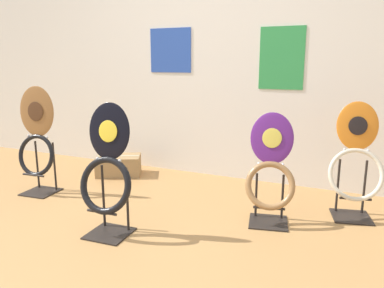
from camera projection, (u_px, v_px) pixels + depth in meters
ground_plane at (71, 259)px, 2.27m from camera, size 14.00×14.00×0.00m
wall_back at (201, 49)px, 3.78m from camera, size 8.00×0.07×2.60m
toilet_seat_display_purple_note at (270, 173)px, 2.72m from camera, size 0.39×0.34×0.82m
toilet_seat_display_woodgrain at (37, 141)px, 3.33m from camera, size 0.39×0.31×0.97m
toilet_seat_display_jazz_black at (107, 175)px, 2.51m from camera, size 0.40×0.30×0.91m
toilet_seat_display_orange_sun at (356, 162)px, 2.80m from camera, size 0.43×0.34×0.89m
storage_box at (119, 165)px, 3.96m from camera, size 0.54×0.47×0.21m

